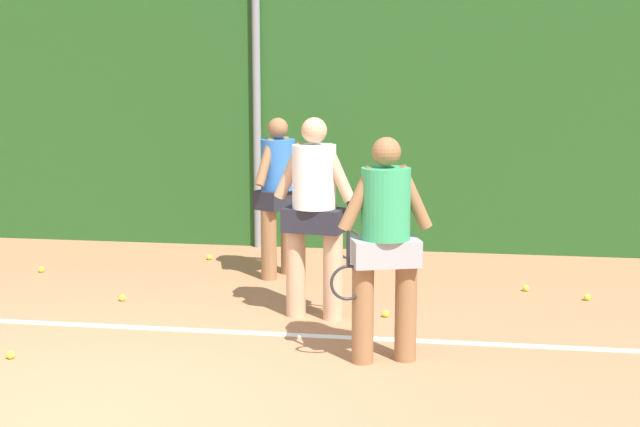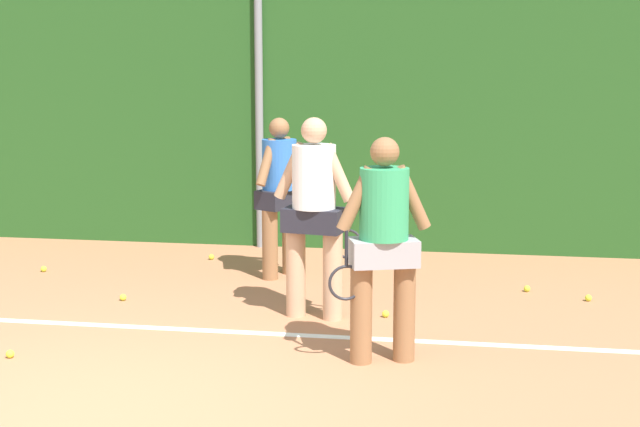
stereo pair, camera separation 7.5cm
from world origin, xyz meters
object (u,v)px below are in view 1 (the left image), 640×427
(tennis_ball_2, at_px, (587,297))
(tennis_ball_5, at_px, (209,257))
(player_midcourt, at_px, (315,207))
(tennis_ball_8, at_px, (11,355))
(tennis_ball_3, at_px, (122,298))
(player_backcourt_far, at_px, (278,188))
(tennis_ball_9, at_px, (386,314))
(player_foreground_near, at_px, (385,238))
(tennis_ball_1, at_px, (526,288))
(tennis_ball_0, at_px, (41,270))

(tennis_ball_2, xyz_separation_m, tennis_ball_5, (-4.22, 1.20, 0.00))
(player_midcourt, relative_size, tennis_ball_8, 28.12)
(tennis_ball_2, xyz_separation_m, tennis_ball_8, (-4.81, -2.53, 0.00))
(tennis_ball_3, xyz_separation_m, tennis_ball_8, (-0.24, -1.80, 0.00))
(player_backcourt_far, relative_size, tennis_ball_9, 26.52)
(player_backcourt_far, relative_size, tennis_ball_3, 26.52)
(player_midcourt, relative_size, tennis_ball_3, 28.12)
(tennis_ball_5, bearing_deg, player_foreground_near, -54.55)
(player_midcourt, xyz_separation_m, tennis_ball_1, (2.01, 1.27, -1.01))
(player_foreground_near, bearing_deg, tennis_ball_3, -45.27)
(player_foreground_near, distance_m, tennis_ball_3, 3.20)
(player_foreground_near, relative_size, tennis_ball_2, 27.03)
(player_foreground_near, distance_m, tennis_ball_0, 4.83)
(tennis_ball_5, xyz_separation_m, tennis_ball_9, (2.29, -2.10, 0.00))
(player_backcourt_far, bearing_deg, tennis_ball_1, 112.52)
(player_backcourt_far, relative_size, tennis_ball_2, 26.52)
(player_backcourt_far, distance_m, tennis_ball_9, 2.15)
(tennis_ball_1, bearing_deg, player_backcourt_far, 174.61)
(tennis_ball_1, relative_size, tennis_ball_5, 1.00)
(player_midcourt, distance_m, tennis_ball_8, 2.88)
(tennis_ball_1, distance_m, tennis_ball_5, 3.76)
(player_foreground_near, xyz_separation_m, tennis_ball_2, (1.85, 2.13, -0.97))
(player_foreground_near, height_order, tennis_ball_0, player_foreground_near)
(tennis_ball_5, distance_m, tennis_ball_8, 3.78)
(player_foreground_near, relative_size, tennis_ball_3, 27.03)
(tennis_ball_0, bearing_deg, player_midcourt, -21.12)
(tennis_ball_3, relative_size, tennis_ball_5, 1.00)
(tennis_ball_8, bearing_deg, tennis_ball_3, 82.42)
(player_backcourt_far, xyz_separation_m, tennis_ball_3, (-1.33, -1.26, -0.95))
(tennis_ball_2, bearing_deg, tennis_ball_3, -170.88)
(tennis_ball_0, distance_m, tennis_ball_2, 5.92)
(tennis_ball_8, bearing_deg, player_midcourt, 34.69)
(tennis_ball_2, bearing_deg, tennis_ball_1, 154.55)
(tennis_ball_2, xyz_separation_m, tennis_ball_3, (-4.57, -0.73, 0.00))
(tennis_ball_1, xyz_separation_m, tennis_ball_3, (-3.99, -1.01, 0.00))
(tennis_ball_9, bearing_deg, tennis_ball_0, 163.47)
(player_foreground_near, xyz_separation_m, tennis_ball_8, (-2.96, -0.41, -0.97))
(tennis_ball_9, bearing_deg, player_midcourt, -170.93)
(player_foreground_near, relative_size, tennis_ball_9, 27.03)
(player_midcourt, xyz_separation_m, tennis_ball_3, (-1.98, 0.26, -1.01))
(player_backcourt_far, height_order, tennis_ball_8, player_backcourt_far)
(tennis_ball_1, height_order, tennis_ball_5, same)
(player_foreground_near, distance_m, player_backcourt_far, 2.99)
(tennis_ball_5, relative_size, tennis_ball_8, 1.00)
(tennis_ball_2, height_order, tennis_ball_5, same)
(player_foreground_near, relative_size, tennis_ball_8, 27.03)
(player_midcourt, relative_size, tennis_ball_1, 28.12)
(player_backcourt_far, bearing_deg, tennis_ball_9, 70.36)
(player_backcourt_far, height_order, tennis_ball_2, player_backcourt_far)
(player_backcourt_far, height_order, tennis_ball_1, player_backcourt_far)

